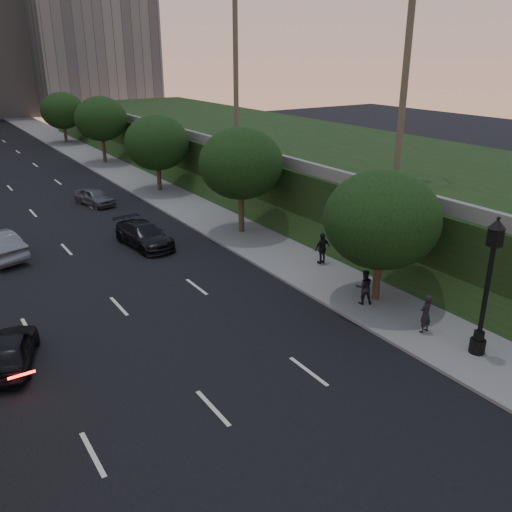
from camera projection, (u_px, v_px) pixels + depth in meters
ground at (306, 510)px, 13.94m from camera, size 160.00×160.00×0.00m
road_surface at (39, 220)px, 37.45m from camera, size 16.00×140.00×0.02m
sidewalk_right at (175, 198)px, 42.63m from camera, size 4.50×140.00×0.15m
embankment at (309, 162)px, 46.33m from camera, size 18.00×90.00×4.00m
parapet_wall at (222, 144)px, 41.18m from camera, size 0.35×90.00×0.70m
office_block_right at (81, 7)px, 94.92m from camera, size 20.00×22.00×36.00m
tree_right_a at (382, 220)px, 23.99m from camera, size 5.20×5.20×6.24m
tree_right_b at (241, 163)px, 33.22m from camera, size 5.20×5.20×6.74m
tree_right_c at (157, 143)px, 43.59m from camera, size 5.20×5.20×6.24m
tree_right_d at (101, 119)px, 54.39m from camera, size 5.20×5.20×6.74m
tree_right_e at (62, 111)px, 66.32m from camera, size 5.20×5.20×6.24m
street_lamp at (486, 294)px, 20.01m from camera, size 0.64×0.64×5.62m
sedan_near_left at (10, 350)px, 20.04m from camera, size 2.83×4.31×1.37m
sedan_near_right at (144, 235)px, 32.33m from camera, size 2.48×5.05×1.41m
sedan_far_right at (94, 197)px, 40.89m from camera, size 2.48×4.07×1.30m
pedestrian_a at (426, 314)px, 22.12m from camera, size 0.64×0.46×1.66m
pedestrian_b at (364, 287)px, 24.63m from camera, size 0.99×0.92×1.63m
pedestrian_c at (322, 248)px, 29.25m from camera, size 1.05×0.49×1.75m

